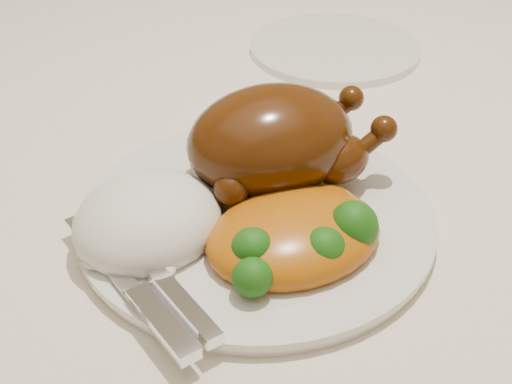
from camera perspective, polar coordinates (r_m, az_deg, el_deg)
dining_table at (r=0.76m, az=-8.34°, el=-1.83°), size 1.60×0.90×0.76m
tablecloth at (r=0.72m, az=-8.83°, el=2.86°), size 1.73×1.03×0.18m
dinner_plate at (r=0.56m, az=-0.00°, el=-2.15°), size 0.33×0.33×0.01m
side_plate at (r=0.86m, az=6.32°, el=11.37°), size 0.22×0.22×0.01m
roast_chicken at (r=0.57m, az=1.61°, el=4.16°), size 0.18×0.14×0.09m
rice_mound at (r=0.54m, az=-8.63°, el=-2.34°), size 0.14×0.13×0.06m
mac_and_cheese at (r=0.52m, az=3.44°, el=-3.35°), size 0.15×0.12×0.05m
cutlery at (r=0.49m, az=-8.21°, el=-8.06°), size 0.03×0.18×0.01m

